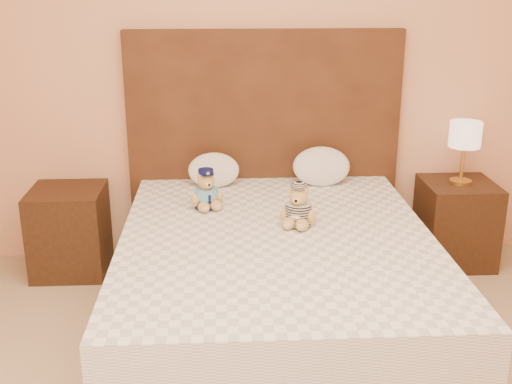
% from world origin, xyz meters
% --- Properties ---
extents(bed, '(1.60, 2.00, 0.55)m').
position_xyz_m(bed, '(0.00, 1.20, 0.28)').
color(bed, white).
rests_on(bed, ground).
extents(headboard, '(1.75, 0.08, 1.50)m').
position_xyz_m(headboard, '(0.00, 2.21, 0.75)').
color(headboard, '#4E2D17').
rests_on(headboard, ground).
extents(nightstand_left, '(0.45, 0.45, 0.55)m').
position_xyz_m(nightstand_left, '(-1.25, 2.00, 0.28)').
color(nightstand_left, '#3C2013').
rests_on(nightstand_left, ground).
extents(nightstand_right, '(0.45, 0.45, 0.55)m').
position_xyz_m(nightstand_right, '(1.25, 2.00, 0.28)').
color(nightstand_right, '#3C2013').
rests_on(nightstand_right, ground).
extents(lamp, '(0.20, 0.20, 0.40)m').
position_xyz_m(lamp, '(1.25, 2.00, 0.85)').
color(lamp, gold).
rests_on(lamp, nightstand_right).
extents(teddy_police, '(0.25, 0.24, 0.23)m').
position_xyz_m(teddy_police, '(-0.37, 1.63, 0.66)').
color(teddy_police, '#A78241').
rests_on(teddy_police, bed).
extents(teddy_prisoner, '(0.26, 0.25, 0.23)m').
position_xyz_m(teddy_prisoner, '(0.12, 1.32, 0.66)').
color(teddy_prisoner, '#A78241').
rests_on(teddy_prisoner, bed).
extents(pillow_left, '(0.32, 0.21, 0.23)m').
position_xyz_m(pillow_left, '(-0.33, 2.03, 0.66)').
color(pillow_left, white).
rests_on(pillow_left, bed).
extents(pillow_right, '(0.36, 0.23, 0.26)m').
position_xyz_m(pillow_right, '(0.35, 2.03, 0.68)').
color(pillow_right, white).
rests_on(pillow_right, bed).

